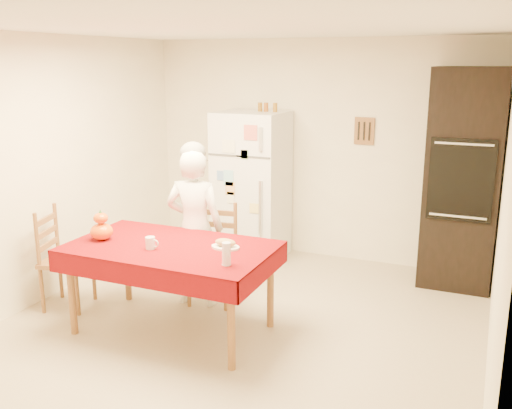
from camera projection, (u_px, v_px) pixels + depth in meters
The scene contains 17 objects.
floor at pixel (234, 332), 4.86m from camera, with size 4.50×4.50×0.00m, color tan.
room_shell at pixel (232, 143), 4.47m from camera, with size 4.02×4.52×2.51m.
refrigerator at pixel (252, 186), 6.58m from camera, with size 0.75×0.74×1.70m.
oven_cabinet at pixel (463, 179), 5.69m from camera, with size 0.70×0.62×2.20m.
dining_table at pixel (171, 253), 4.75m from camera, with size 1.70×1.00×0.76m.
chair_far at pixel (214, 249), 5.43m from camera, with size 0.48×0.46×0.95m.
chair_left at pixel (60, 255), 5.28m from camera, with size 0.50×0.51×0.95m.
seated_woman at pixel (195, 228), 5.29m from camera, with size 0.54×0.36×1.49m, color white.
coffee_mug at pixel (150, 243), 4.64m from camera, with size 0.08×0.08×0.10m, color silver.
pumpkin_lower at pixel (102, 231), 4.87m from camera, with size 0.19×0.19×0.15m, color #D95005.
pumpkin_upper at pixel (101, 218), 4.84m from camera, with size 0.12×0.12×0.09m, color #ED4B05.
wine_glass at pixel (226, 254), 4.26m from camera, with size 0.07×0.07×0.18m, color silver.
bread_plate at pixel (225, 247), 4.66m from camera, with size 0.24×0.24×0.02m, color white.
bread_loaf at pixel (225, 242), 4.65m from camera, with size 0.18×0.10×0.06m, color #A88252.
spice_jar_left at pixel (260, 107), 6.37m from camera, with size 0.05×0.05×0.10m, color brown.
spice_jar_mid at pixel (266, 107), 6.34m from camera, with size 0.05×0.05×0.10m, color brown.
spice_jar_right at pixel (275, 107), 6.30m from camera, with size 0.05×0.05×0.10m, color brown.
Camera 1 is at (1.92, -4.01, 2.25)m, focal length 40.00 mm.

